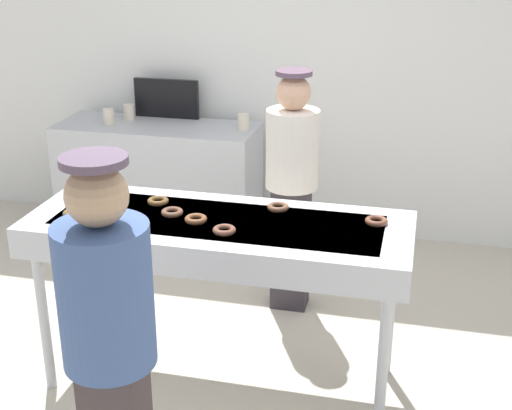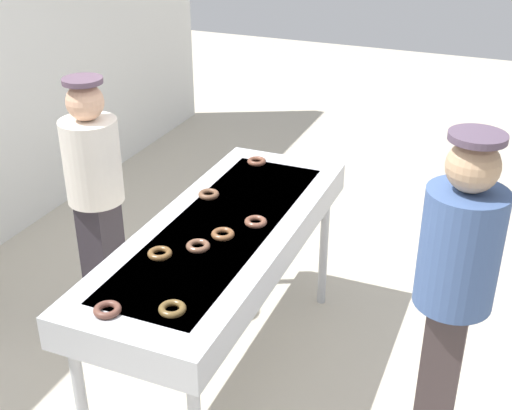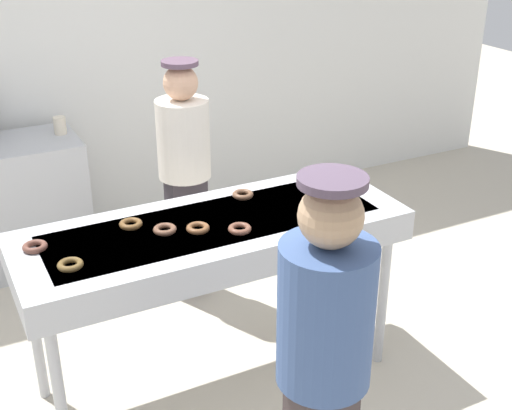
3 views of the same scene
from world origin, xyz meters
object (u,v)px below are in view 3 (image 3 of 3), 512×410
Objects in this scene: chocolate_donut_7 at (240,229)px; worker_baker at (185,168)px; chocolate_donut_1 at (331,182)px; chocolate_donut_3 at (131,224)px; fryer_conveyor at (213,238)px; chocolate_donut_0 at (198,228)px; paper_cup_0 at (60,125)px; chocolate_donut_5 at (165,229)px; chocolate_donut_2 at (35,247)px; chocolate_donut_4 at (243,195)px; chocolate_donut_6 at (70,265)px; customer_waiting at (324,356)px.

chocolate_donut_7 is 0.07× the size of worker_baker.
chocolate_donut_1 and chocolate_donut_3 have the same top height.
fryer_conveyor is at bearing 116.77° from chocolate_donut_7.
chocolate_donut_0 is at bearing -34.90° from chocolate_donut_3.
chocolate_donut_1 is at bearing 9.83° from fryer_conveyor.
worker_baker is (0.14, 1.10, -0.09)m from chocolate_donut_7.
chocolate_donut_3 reaches higher than fryer_conveyor.
chocolate_donut_0 is at bearing -82.70° from paper_cup_0.
paper_cup_0 reaches higher than fryer_conveyor.
fryer_conveyor is 1.94m from paper_cup_0.
chocolate_donut_0 and chocolate_donut_5 have the same top height.
worker_baker is (1.09, 0.82, -0.09)m from chocolate_donut_2.
paper_cup_0 reaches higher than chocolate_donut_7.
chocolate_donut_7 is (0.34, -0.16, 0.00)m from chocolate_donut_5.
chocolate_donut_1 is 0.54m from chocolate_donut_4.
chocolate_donut_2 is 1.00× the size of chocolate_donut_5.
chocolate_donut_3 is at bearing 147.25° from chocolate_donut_7.
paper_cup_0 is at bearing 97.30° from chocolate_donut_0.
chocolate_donut_2 and chocolate_donut_7 have the same top height.
chocolate_donut_3 is (-0.39, 0.14, 0.10)m from fryer_conveyor.
chocolate_donut_4 is (0.38, 0.27, 0.00)m from chocolate_donut_0.
chocolate_donut_2 is at bearing -177.11° from chocolate_donut_3.
chocolate_donut_4 and chocolate_donut_7 have the same top height.
chocolate_donut_4 is at bearing -69.46° from paper_cup_0.
chocolate_donut_1 is 1.60m from chocolate_donut_6.
chocolate_donut_6 is at bearing -170.29° from chocolate_donut_1.
chocolate_donut_2 is 0.48m from chocolate_donut_3.
chocolate_donut_1 is at bearing 9.71° from chocolate_donut_6.
chocolate_donut_1 is at bearing -0.15° from chocolate_donut_3.
fryer_conveyor is 17.18× the size of chocolate_donut_0.
chocolate_donut_5 is 1.05m from worker_baker.
chocolate_donut_3 and chocolate_donut_7 have the same top height.
chocolate_donut_1 is at bearing 141.12° from worker_baker.
customer_waiting is (0.03, -1.14, -0.02)m from chocolate_donut_0.
fryer_conveyor is 17.18× the size of chocolate_donut_2.
paper_cup_0 reaches higher than chocolate_donut_4.
chocolate_donut_3 is 0.07× the size of customer_waiting.
fryer_conveyor is at bearing 27.77° from chocolate_donut_0.
chocolate_donut_6 is 2.07m from paper_cup_0.
chocolate_donut_1 is 1.60m from customer_waiting.
customer_waiting is at bearing -84.87° from paper_cup_0.
chocolate_donut_2 is 1.00× the size of chocolate_donut_3.
worker_baker is at bearing 36.96° from chocolate_donut_2.
chocolate_donut_2 is 0.27m from chocolate_donut_6.
chocolate_donut_6 is (-0.76, -0.13, 0.10)m from fryer_conveyor.
chocolate_donut_0 is 0.07× the size of customer_waiting.
chocolate_donut_5 and chocolate_donut_7 have the same top height.
paper_cup_0 is at bearing 123.59° from chocolate_donut_1.
chocolate_donut_5 is 0.37m from chocolate_donut_7.
chocolate_donut_2 is 0.07× the size of customer_waiting.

